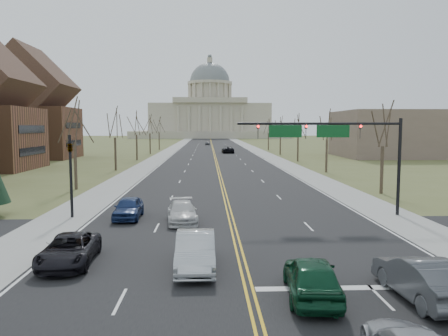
{
  "coord_description": "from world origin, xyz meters",
  "views": [
    {
      "loc": [
        -1.67,
        -18.08,
        6.59
      ],
      "look_at": [
        -0.23,
        19.62,
        3.0
      ],
      "focal_mm": 35.0,
      "sensor_mm": 36.0,
      "label": 1
    }
  ],
  "objects": [
    {
      "name": "ground",
      "position": [
        0.0,
        0.0,
        0.0
      ],
      "size": [
        600.0,
        600.0,
        0.0
      ],
      "primitive_type": "plane",
      "color": "#52582C",
      "rests_on": "ground"
    },
    {
      "name": "road",
      "position": [
        0.0,
        110.0,
        0.01
      ],
      "size": [
        20.0,
        380.0,
        0.01
      ],
      "primitive_type": "cube",
      "color": "black",
      "rests_on": "ground"
    },
    {
      "name": "cross_road",
      "position": [
        0.0,
        6.0,
        0.01
      ],
      "size": [
        120.0,
        14.0,
        0.01
      ],
      "primitive_type": "cube",
      "color": "black",
      "rests_on": "ground"
    },
    {
      "name": "sidewalk_left",
      "position": [
        -12.0,
        110.0,
        0.01
      ],
      "size": [
        4.0,
        380.0,
        0.03
      ],
      "primitive_type": "cube",
      "color": "gray",
      "rests_on": "ground"
    },
    {
      "name": "sidewalk_right",
      "position": [
        12.0,
        110.0,
        0.01
      ],
      "size": [
        4.0,
        380.0,
        0.03
      ],
      "primitive_type": "cube",
      "color": "gray",
      "rests_on": "ground"
    },
    {
      "name": "center_line",
      "position": [
        0.0,
        110.0,
        0.01
      ],
      "size": [
        0.42,
        380.0,
        0.01
      ],
      "primitive_type": "cube",
      "color": "gold",
      "rests_on": "road"
    },
    {
      "name": "edge_line_left",
      "position": [
        -9.8,
        110.0,
        0.01
      ],
      "size": [
        0.15,
        380.0,
        0.01
      ],
      "primitive_type": "cube",
      "color": "silver",
      "rests_on": "road"
    },
    {
      "name": "edge_line_right",
      "position": [
        9.8,
        110.0,
        0.01
      ],
      "size": [
        0.15,
        380.0,
        0.01
      ],
      "primitive_type": "cube",
      "color": "silver",
      "rests_on": "road"
    },
    {
      "name": "stop_bar",
      "position": [
        5.0,
        -1.0,
        0.01
      ],
      "size": [
        9.5,
        0.5,
        0.01
      ],
      "primitive_type": "cube",
      "color": "silver",
      "rests_on": "road"
    },
    {
      "name": "capitol",
      "position": [
        0.0,
        249.91,
        14.2
      ],
      "size": [
        90.0,
        60.0,
        50.0
      ],
      "color": "#B5B197",
      "rests_on": "ground"
    },
    {
      "name": "signal_mast",
      "position": [
        7.45,
        13.5,
        5.76
      ],
      "size": [
        12.12,
        0.44,
        7.2
      ],
      "color": "black",
      "rests_on": "ground"
    },
    {
      "name": "signal_left",
      "position": [
        -11.5,
        13.5,
        3.71
      ],
      "size": [
        0.32,
        0.36,
        6.0
      ],
      "color": "black",
      "rests_on": "ground"
    },
    {
      "name": "tree_r_0",
      "position": [
        15.5,
        24.0,
        6.55
      ],
      "size": [
        3.74,
        3.74,
        8.5
      ],
      "color": "#352B1F",
      "rests_on": "ground"
    },
    {
      "name": "tree_l_0",
      "position": [
        -15.5,
        28.0,
        6.94
      ],
      "size": [
        3.96,
        3.96,
        9.0
      ],
      "color": "#352B1F",
      "rests_on": "ground"
    },
    {
      "name": "tree_r_1",
      "position": [
        15.5,
        44.0,
        6.55
      ],
      "size": [
        3.74,
        3.74,
        8.5
      ],
      "color": "#352B1F",
      "rests_on": "ground"
    },
    {
      "name": "tree_l_1",
      "position": [
        -15.5,
        48.0,
        6.94
      ],
      "size": [
        3.96,
        3.96,
        9.0
      ],
      "color": "#352B1F",
      "rests_on": "ground"
    },
    {
      "name": "tree_r_2",
      "position": [
        15.5,
        64.0,
        6.55
      ],
      "size": [
        3.74,
        3.74,
        8.5
      ],
      "color": "#352B1F",
      "rests_on": "ground"
    },
    {
      "name": "tree_l_2",
      "position": [
        -15.5,
        68.0,
        6.94
      ],
      "size": [
        3.96,
        3.96,
        9.0
      ],
      "color": "#352B1F",
      "rests_on": "ground"
    },
    {
      "name": "tree_r_3",
      "position": [
        15.5,
        84.0,
        6.55
      ],
      "size": [
        3.74,
        3.74,
        8.5
      ],
      "color": "#352B1F",
      "rests_on": "ground"
    },
    {
      "name": "tree_l_3",
      "position": [
        -15.5,
        88.0,
        6.94
      ],
      "size": [
        3.96,
        3.96,
        9.0
      ],
      "color": "#352B1F",
      "rests_on": "ground"
    },
    {
      "name": "tree_r_4",
      "position": [
        15.5,
        104.0,
        6.55
      ],
      "size": [
        3.74,
        3.74,
        8.5
      ],
      "color": "#352B1F",
      "rests_on": "ground"
    },
    {
      "name": "tree_l_4",
      "position": [
        -15.5,
        108.0,
        6.94
      ],
      "size": [
        3.96,
        3.96,
        9.0
      ],
      "color": "#352B1F",
      "rests_on": "ground"
    },
    {
      "name": "bldg_left_far",
      "position": [
        -38.0,
        74.0,
        9.54
      ],
      "size": [
        17.1,
        14.28,
        23.25
      ],
      "color": "brown",
      "rests_on": "ground"
    },
    {
      "name": "bldg_right_mass",
      "position": [
        40.0,
        76.0,
        5.0
      ],
      "size": [
        25.0,
        20.0,
        10.0
      ],
      "primitive_type": "cube",
      "color": "brown",
      "rests_on": "ground"
    },
    {
      "name": "car_nb_inner_lead",
      "position": [
        2.33,
        -1.91,
        0.83
      ],
      "size": [
        2.37,
        4.95,
        1.63
      ],
      "primitive_type": "imported",
      "rotation": [
        0.0,
        0.0,
        3.05
      ],
      "color": "#0D3B23",
      "rests_on": "road"
    },
    {
      "name": "car_nb_outer_lead",
      "position": [
        6.46,
        -2.23,
        0.84
      ],
      "size": [
        2.06,
        5.11,
        1.65
      ],
      "primitive_type": "imported",
      "rotation": [
        0.0,
        0.0,
        3.2
      ],
      "color": "#46494D",
      "rests_on": "road"
    },
    {
      "name": "car_sb_inner_lead",
      "position": [
        -2.24,
        1.73,
        0.85
      ],
      "size": [
        1.86,
        5.1,
        1.67
      ],
      "primitive_type": "imported",
      "rotation": [
        0.0,
        0.0,
        0.02
      ],
      "color": "#B1B5B9",
      "rests_on": "road"
    },
    {
      "name": "car_sb_outer_lead",
      "position": [
        -8.31,
        2.62,
        0.71
      ],
      "size": [
        2.6,
        5.13,
        1.39
      ],
      "primitive_type": "imported",
      "rotation": [
        0.0,
        0.0,
        0.06
      ],
      "color": "black",
      "rests_on": "road"
    },
    {
      "name": "car_sb_inner_second",
      "position": [
        -3.42,
        11.65,
        0.72
      ],
      "size": [
        2.45,
        5.05,
        1.42
      ],
      "primitive_type": "imported",
      "rotation": [
        0.0,
        0.0,
        0.1
      ],
      "color": "silver",
      "rests_on": "road"
    },
    {
      "name": "car_sb_outer_second",
      "position": [
        -7.35,
        13.05,
        0.78
      ],
      "size": [
        1.87,
        4.53,
        1.53
      ],
      "primitive_type": "imported",
      "rotation": [
        0.0,
        0.0,
        0.01
      ],
      "color": "navy",
      "rests_on": "road"
    },
    {
      "name": "car_far_nb",
      "position": [
        3.45,
        90.74,
        0.85
      ],
      "size": [
        3.02,
        6.15,
        1.68
      ],
      "primitive_type": "imported",
      "rotation": [
        0.0,
        0.0,
        3.18
      ],
      "color": "black",
      "rests_on": "road"
    },
    {
      "name": "car_far_sb",
      "position": [
        -1.58,
        138.94,
        0.68
      ],
      "size": [
        1.64,
        3.94,
        1.33
      ],
      "primitive_type": "imported",
      "rotation": [
        0.0,
        0.0,
        -0.02
      ],
      "color": "#414247",
      "rests_on": "road"
    }
  ]
}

